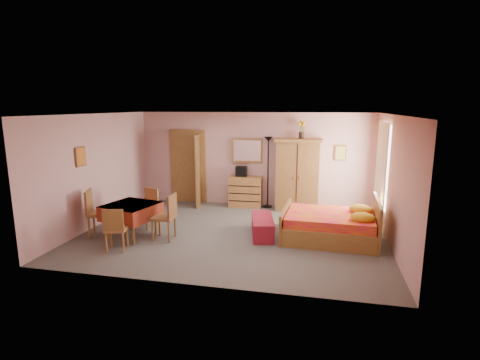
% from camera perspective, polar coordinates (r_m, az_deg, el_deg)
% --- Properties ---
extents(floor, '(6.50, 6.50, 0.00)m').
position_cam_1_polar(floor, '(8.37, -1.11, -8.11)').
color(floor, '#69655D').
rests_on(floor, ground).
extents(ceiling, '(6.50, 6.50, 0.00)m').
position_cam_1_polar(ceiling, '(7.90, -1.18, 9.98)').
color(ceiling, brown).
rests_on(ceiling, wall_back).
extents(wall_back, '(6.50, 0.10, 2.60)m').
position_cam_1_polar(wall_back, '(10.45, 2.00, 3.14)').
color(wall_back, '#D09997').
rests_on(wall_back, floor).
extents(wall_front, '(6.50, 0.10, 2.60)m').
position_cam_1_polar(wall_front, '(5.69, -6.94, -3.87)').
color(wall_front, '#D09997').
rests_on(wall_front, floor).
extents(wall_left, '(0.10, 5.00, 2.60)m').
position_cam_1_polar(wall_left, '(9.32, -20.99, 1.40)').
color(wall_left, '#D09997').
rests_on(wall_left, floor).
extents(wall_right, '(0.10, 5.00, 2.60)m').
position_cam_1_polar(wall_right, '(7.95, 22.29, -0.29)').
color(wall_right, '#D09997').
rests_on(wall_right, floor).
extents(doorway, '(1.06, 0.12, 2.15)m').
position_cam_1_polar(doorway, '(10.95, -7.87, 1.96)').
color(doorway, '#9E6B35').
rests_on(doorway, floor).
extents(window, '(0.08, 1.40, 1.95)m').
position_cam_1_polar(window, '(9.09, 20.83, 2.13)').
color(window, white).
rests_on(window, wall_right).
extents(picture_left, '(0.04, 0.32, 0.42)m').
position_cam_1_polar(picture_left, '(8.76, -23.14, 3.30)').
color(picture_left, orange).
rests_on(picture_left, wall_left).
extents(picture_back, '(0.30, 0.04, 0.40)m').
position_cam_1_polar(picture_back, '(10.24, 15.07, 4.00)').
color(picture_back, '#D8BF59').
rests_on(picture_back, wall_back).
extents(chest_of_drawers, '(0.92, 0.48, 0.85)m').
position_cam_1_polar(chest_of_drawers, '(10.41, 0.86, -1.79)').
color(chest_of_drawers, '#AB6F3A').
rests_on(chest_of_drawers, floor).
extents(wall_mirror, '(0.87, 0.12, 0.69)m').
position_cam_1_polar(wall_mirror, '(10.42, 1.11, 4.51)').
color(wall_mirror, white).
rests_on(wall_mirror, wall_back).
extents(stereo, '(0.30, 0.22, 0.28)m').
position_cam_1_polar(stereo, '(10.36, 0.21, 1.34)').
color(stereo, black).
rests_on(stereo, chest_of_drawers).
extents(floor_lamp, '(0.27, 0.27, 1.96)m').
position_cam_1_polar(floor_lamp, '(10.26, 4.28, 1.15)').
color(floor_lamp, black).
rests_on(floor_lamp, floor).
extents(wardrobe, '(1.23, 0.63, 1.93)m').
position_cam_1_polar(wardrobe, '(10.08, 8.76, 0.77)').
color(wardrobe, olive).
rests_on(wardrobe, floor).
extents(sunflower_vase, '(0.20, 0.20, 0.47)m').
position_cam_1_polar(sunflower_vase, '(10.02, 9.34, 7.59)').
color(sunflower_vase, yellow).
rests_on(sunflower_vase, wardrobe).
extents(bed, '(2.02, 1.63, 0.91)m').
position_cam_1_polar(bed, '(8.13, 13.49, -5.67)').
color(bed, '#E71647').
rests_on(bed, floor).
extents(bench, '(0.68, 1.26, 0.40)m').
position_cam_1_polar(bench, '(8.20, 3.44, -7.09)').
color(bench, maroon).
rests_on(bench, floor).
extents(dining_table, '(1.19, 1.19, 0.72)m').
position_cam_1_polar(dining_table, '(8.39, -16.18, -5.94)').
color(dining_table, maroon).
rests_on(dining_table, floor).
extents(chair_south, '(0.48, 0.48, 0.86)m').
position_cam_1_polar(chair_south, '(7.72, -18.33, -7.02)').
color(chair_south, '#AC723A').
rests_on(chair_south, floor).
extents(chair_north, '(0.51, 0.51, 0.89)m').
position_cam_1_polar(chair_north, '(8.93, -14.07, -4.20)').
color(chair_north, '#A46537').
rests_on(chair_north, floor).
extents(chair_west, '(0.58, 0.58, 1.01)m').
position_cam_1_polar(chair_west, '(8.63, -20.60, -4.71)').
color(chair_west, '#A66B38').
rests_on(chair_west, floor).
extents(chair_east, '(0.44, 0.44, 0.97)m').
position_cam_1_polar(chair_east, '(8.05, -11.57, -5.52)').
color(chair_east, brown).
rests_on(chair_east, floor).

